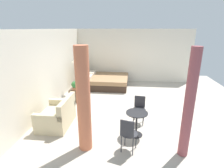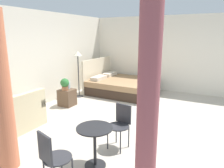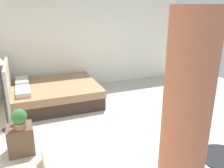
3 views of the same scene
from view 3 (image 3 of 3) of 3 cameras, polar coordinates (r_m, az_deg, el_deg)
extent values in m
cube|color=#B2A899|center=(5.20, 5.58, -10.29)|extent=(9.29, 9.15, 0.02)
cube|color=silver|center=(7.56, -5.25, 10.14)|extent=(0.12, 6.15, 2.80)
cube|color=#38281E|center=(6.49, -13.46, -3.03)|extent=(1.93, 2.18, 0.32)
cube|color=#93704C|center=(6.40, -13.63, -0.91)|extent=(1.97, 2.22, 0.19)
cube|color=beige|center=(6.31, -23.74, -0.42)|extent=(1.96, 0.08, 1.22)
cube|color=beige|center=(5.91, -20.80, -1.66)|extent=(0.69, 0.33, 0.12)
cube|color=beige|center=(6.71, -20.99, 0.64)|extent=(0.69, 0.33, 0.12)
cube|color=brown|center=(4.54, -21.24, -12.34)|extent=(0.42, 0.43, 0.50)
cylinder|color=#935B3D|center=(4.31, -21.36, -9.38)|extent=(0.19, 0.19, 0.12)
sphere|color=#2D6B33|center=(4.23, -21.63, -7.34)|extent=(0.26, 0.26, 0.26)
cylinder|color=silver|center=(4.49, -22.20, -7.76)|extent=(0.12, 0.12, 0.20)
cylinder|color=#2D2D33|center=(5.48, -23.75, -10.04)|extent=(0.26, 0.26, 0.02)
cylinder|color=#2D2D33|center=(5.20, -24.75, -3.11)|extent=(0.04, 0.04, 1.40)
cylinder|color=black|center=(3.38, 25.44, -15.87)|extent=(0.59, 0.59, 0.02)
cylinder|color=#2D2D33|center=(3.91, 17.59, -17.96)|extent=(0.02, 0.02, 0.44)
cylinder|color=#2D2D33|center=(4.05, 21.25, -16.97)|extent=(0.02, 0.02, 0.44)
cylinder|color=#2D2D33|center=(4.11, 15.43, -15.77)|extent=(0.02, 0.02, 0.44)
cylinder|color=#2D2D33|center=(4.24, 18.97, -14.93)|extent=(0.02, 0.02, 0.44)
cylinder|color=#2D2D33|center=(3.95, 18.65, -13.65)|extent=(0.47, 0.47, 0.02)
cube|color=#2D2D33|center=(3.98, 17.58, -10.01)|extent=(0.07, 0.33, 0.37)
camera|label=1|loc=(3.24, 119.72, -3.16)|focal=28.47mm
camera|label=2|loc=(3.98, 78.30, -1.56)|focal=33.43mm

